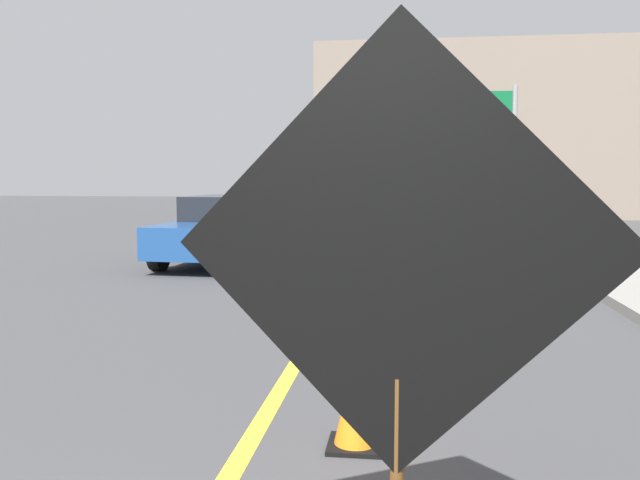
{
  "coord_description": "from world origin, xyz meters",
  "views": [
    {
      "loc": [
        1.01,
        -0.52,
        1.76
      ],
      "look_at": [
        0.4,
        4.26,
        1.3
      ],
      "focal_mm": 37.25,
      "sensor_mm": 36.0,
      "label": 1
    }
  ],
  "objects_px": {
    "pickup_car": "(230,229)",
    "highway_guide_sign": "(492,131)",
    "traffic_cone_mid_lane": "(346,302)",
    "arrow_board_trailer": "(377,240)",
    "traffic_cone_far_lane": "(337,268)",
    "box_truck": "(448,177)",
    "traffic_cone_near_sign": "(356,401)",
    "roadwork_sign": "(399,260)"
  },
  "relations": [
    {
      "from": "arrow_board_trailer",
      "to": "traffic_cone_near_sign",
      "type": "bearing_deg",
      "value": -88.46
    },
    {
      "from": "pickup_car",
      "to": "traffic_cone_mid_lane",
      "type": "height_order",
      "value": "pickup_car"
    },
    {
      "from": "pickup_car",
      "to": "traffic_cone_near_sign",
      "type": "relative_size",
      "value": 7.57
    },
    {
      "from": "box_truck",
      "to": "traffic_cone_far_lane",
      "type": "height_order",
      "value": "box_truck"
    },
    {
      "from": "box_truck",
      "to": "highway_guide_sign",
      "type": "xyz_separation_m",
      "value": [
        1.77,
        4.56,
        1.64
      ]
    },
    {
      "from": "arrow_board_trailer",
      "to": "highway_guide_sign",
      "type": "height_order",
      "value": "highway_guide_sign"
    },
    {
      "from": "box_truck",
      "to": "traffic_cone_near_sign",
      "type": "height_order",
      "value": "box_truck"
    },
    {
      "from": "box_truck",
      "to": "traffic_cone_far_lane",
      "type": "distance_m",
      "value": 9.83
    },
    {
      "from": "arrow_board_trailer",
      "to": "box_truck",
      "type": "height_order",
      "value": "box_truck"
    },
    {
      "from": "arrow_board_trailer",
      "to": "traffic_cone_near_sign",
      "type": "xyz_separation_m",
      "value": [
        0.25,
        -9.41,
        -0.17
      ]
    },
    {
      "from": "arrow_board_trailer",
      "to": "roadwork_sign",
      "type": "bearing_deg",
      "value": -87.26
    },
    {
      "from": "traffic_cone_mid_lane",
      "to": "traffic_cone_far_lane",
      "type": "bearing_deg",
      "value": 97.9
    },
    {
      "from": "arrow_board_trailer",
      "to": "traffic_cone_far_lane",
      "type": "distance_m",
      "value": 3.36
    },
    {
      "from": "arrow_board_trailer",
      "to": "traffic_cone_mid_lane",
      "type": "bearing_deg",
      "value": -90.75
    },
    {
      "from": "highway_guide_sign",
      "to": "traffic_cone_far_lane",
      "type": "xyz_separation_m",
      "value": [
        -4.06,
        -14.01,
        -3.08
      ]
    },
    {
      "from": "box_truck",
      "to": "traffic_cone_far_lane",
      "type": "relative_size",
      "value": 10.4
    },
    {
      "from": "traffic_cone_near_sign",
      "to": "arrow_board_trailer",
      "type": "bearing_deg",
      "value": 91.54
    },
    {
      "from": "roadwork_sign",
      "to": "traffic_cone_far_lane",
      "type": "distance_m",
      "value": 8.11
    },
    {
      "from": "pickup_car",
      "to": "traffic_cone_near_sign",
      "type": "xyz_separation_m",
      "value": [
        3.33,
        -9.29,
        -0.39
      ]
    },
    {
      "from": "traffic_cone_near_sign",
      "to": "traffic_cone_far_lane",
      "type": "bearing_deg",
      "value": 96.99
    },
    {
      "from": "traffic_cone_near_sign",
      "to": "roadwork_sign",
      "type": "bearing_deg",
      "value": -81.36
    },
    {
      "from": "traffic_cone_mid_lane",
      "to": "traffic_cone_near_sign",
      "type": "bearing_deg",
      "value": -83.88
    },
    {
      "from": "box_truck",
      "to": "highway_guide_sign",
      "type": "distance_m",
      "value": 5.16
    },
    {
      "from": "roadwork_sign",
      "to": "box_truck",
      "type": "height_order",
      "value": "box_truck"
    },
    {
      "from": "roadwork_sign",
      "to": "highway_guide_sign",
      "type": "bearing_deg",
      "value": 82.16
    },
    {
      "from": "pickup_car",
      "to": "box_truck",
      "type": "bearing_deg",
      "value": 51.99
    },
    {
      "from": "arrow_board_trailer",
      "to": "traffic_cone_far_lane",
      "type": "relative_size",
      "value": 3.9
    },
    {
      "from": "arrow_board_trailer",
      "to": "box_truck",
      "type": "distance_m",
      "value": 6.52
    },
    {
      "from": "pickup_car",
      "to": "highway_guide_sign",
      "type": "xyz_separation_m",
      "value": [
        6.64,
        10.8,
        2.73
      ]
    },
    {
      "from": "box_truck",
      "to": "traffic_cone_near_sign",
      "type": "bearing_deg",
      "value": -95.69
    },
    {
      "from": "box_truck",
      "to": "traffic_cone_mid_lane",
      "type": "xyz_separation_m",
      "value": [
        -1.88,
        -12.41,
        -1.42
      ]
    },
    {
      "from": "box_truck",
      "to": "highway_guide_sign",
      "type": "relative_size",
      "value": 1.44
    },
    {
      "from": "roadwork_sign",
      "to": "traffic_cone_far_lane",
      "type": "height_order",
      "value": "roadwork_sign"
    },
    {
      "from": "traffic_cone_near_sign",
      "to": "highway_guide_sign",
      "type": "bearing_deg",
      "value": 80.64
    },
    {
      "from": "traffic_cone_far_lane",
      "to": "roadwork_sign",
      "type": "bearing_deg",
      "value": -82.62
    },
    {
      "from": "roadwork_sign",
      "to": "traffic_cone_near_sign",
      "type": "distance_m",
      "value": 2.23
    },
    {
      "from": "arrow_board_trailer",
      "to": "highway_guide_sign",
      "type": "distance_m",
      "value": 11.64
    },
    {
      "from": "traffic_cone_near_sign",
      "to": "traffic_cone_far_lane",
      "type": "relative_size",
      "value": 0.91
    },
    {
      "from": "box_truck",
      "to": "highway_guide_sign",
      "type": "height_order",
      "value": "highway_guide_sign"
    },
    {
      "from": "roadwork_sign",
      "to": "highway_guide_sign",
      "type": "xyz_separation_m",
      "value": [
        3.03,
        21.97,
        1.95
      ]
    },
    {
      "from": "box_truck",
      "to": "traffic_cone_far_lane",
      "type": "xyz_separation_m",
      "value": [
        -2.29,
        -9.45,
        -1.44
      ]
    },
    {
      "from": "pickup_car",
      "to": "traffic_cone_far_lane",
      "type": "distance_m",
      "value": 4.14
    }
  ]
}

